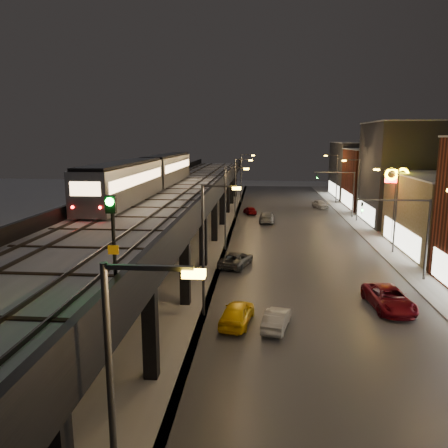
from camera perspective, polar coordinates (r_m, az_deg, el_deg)
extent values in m
cube|color=#46474D|center=(51.44, 9.69, -2.39)|extent=(17.00, 120.00, 0.06)
cube|color=#9FA1A8|center=(53.23, 20.48, -2.45)|extent=(4.00, 120.00, 0.14)
cube|color=#9FA1A8|center=(52.04, -5.30, -2.12)|extent=(11.00, 120.00, 0.06)
cube|color=black|center=(48.10, -6.05, 3.76)|extent=(9.00, 100.00, 1.00)
cube|color=black|center=(25.35, -26.36, -11.57)|extent=(0.70, 0.70, 5.30)
cube|color=black|center=(22.56, -9.59, -13.34)|extent=(0.70, 0.70, 5.30)
cube|color=black|center=(22.84, -18.89, -6.77)|extent=(8.00, 0.60, 0.50)
cube|color=black|center=(33.76, -17.64, -5.36)|extent=(0.70, 0.70, 5.30)
cube|color=black|center=(31.71, -5.11, -5.93)|extent=(0.70, 0.70, 5.30)
cube|color=black|center=(31.92, -11.75, -1.37)|extent=(8.00, 0.60, 0.50)
cube|color=black|center=(42.85, -12.59, -1.64)|extent=(0.70, 0.70, 5.30)
cube|color=black|center=(41.26, -2.73, -1.87)|extent=(0.70, 0.70, 5.30)
cube|color=black|center=(41.42, -7.84, 1.61)|extent=(8.00, 0.60, 0.50)
cube|color=black|center=(52.28, -9.35, 0.77)|extent=(0.70, 0.70, 5.30)
cube|color=black|center=(50.98, -1.26, 0.65)|extent=(0.70, 0.70, 5.30)
cube|color=black|center=(51.11, -5.40, 3.47)|extent=(8.00, 0.60, 0.50)
cube|color=black|center=(61.89, -7.10, 2.44)|extent=(0.70, 0.70, 5.30)
cube|color=black|center=(60.80, -0.26, 2.37)|extent=(0.70, 0.70, 5.30)
cube|color=black|center=(60.90, -3.74, 4.73)|extent=(8.00, 0.60, 0.50)
cube|color=black|center=(71.60, -5.46, 3.65)|extent=(0.70, 0.70, 5.30)
cube|color=black|center=(70.66, 0.47, 3.60)|extent=(0.70, 0.70, 5.30)
cube|color=black|center=(70.75, -2.53, 5.64)|extent=(8.00, 0.60, 0.50)
cube|color=black|center=(81.39, -4.21, 4.57)|extent=(0.70, 0.70, 5.30)
cube|color=black|center=(80.56, 1.01, 4.54)|extent=(0.70, 0.70, 5.30)
cube|color=black|center=(80.64, -1.62, 6.32)|extent=(8.00, 0.60, 0.50)
cube|color=black|center=(91.22, -3.22, 5.30)|extent=(0.70, 0.70, 5.30)
cube|color=black|center=(90.48, 1.44, 5.26)|extent=(0.70, 0.70, 5.30)
cube|color=black|center=(90.55, -0.90, 6.86)|extent=(8.00, 0.60, 0.50)
cube|color=#B2B7C1|center=(48.03, -6.06, 4.45)|extent=(8.40, 100.00, 0.16)
cube|color=#332D28|center=(48.72, -9.80, 4.63)|extent=(0.08, 98.00, 0.16)
cube|color=#332D28|center=(48.38, -8.14, 4.64)|extent=(0.08, 98.00, 0.16)
cube|color=#332D28|center=(47.79, -4.55, 4.63)|extent=(0.08, 98.00, 0.16)
cube|color=#332D28|center=(47.58, -2.84, 4.63)|extent=(0.08, 98.00, 0.16)
cube|color=black|center=(19.89, -22.58, -5.64)|extent=(7.80, 0.24, 0.06)
cube|color=black|center=(34.50, -10.43, 1.88)|extent=(7.80, 0.24, 0.06)
cube|color=black|center=(49.97, -5.63, 4.84)|extent=(7.80, 0.24, 0.06)
cube|color=black|center=(65.70, -3.10, 6.38)|extent=(7.80, 0.24, 0.06)
cube|color=black|center=(81.53, -1.54, 7.32)|extent=(7.80, 0.24, 0.06)
cube|color=black|center=(47.35, -0.88, 4.98)|extent=(0.30, 100.00, 1.10)
cube|color=black|center=(48.99, -11.10, 4.98)|extent=(0.30, 100.00, 1.10)
cube|color=white|center=(50.23, 22.00, -1.55)|extent=(0.10, 12.00, 2.40)
cube|color=#29282E|center=(66.42, 23.36, 5.99)|extent=(12.00, 13.00, 14.00)
cube|color=white|center=(65.41, 17.96, 1.51)|extent=(0.10, 10.40, 2.40)
cube|color=#B2B7C1|center=(66.27, 23.84, 12.08)|extent=(12.20, 13.20, 0.16)
cube|color=maroon|center=(79.95, 20.12, 5.50)|extent=(12.00, 12.00, 10.00)
cube|color=white|center=(78.95, 15.71, 3.22)|extent=(0.10, 9.60, 2.40)
cube|color=#B2B7C1|center=(79.67, 20.37, 9.14)|extent=(12.20, 12.20, 0.16)
cube|color=#2B2B2C|center=(93.45, 17.92, 6.67)|extent=(12.00, 16.00, 11.00)
cube|color=white|center=(92.63, 14.12, 4.41)|extent=(0.10, 12.80, 2.40)
cube|color=#B2B7C1|center=(93.23, 18.13, 10.09)|extent=(12.20, 16.20, 0.16)
cylinder|color=#38383A|center=(12.90, -14.35, -24.48)|extent=(0.18, 0.18, 9.00)
cube|color=#38383A|center=(10.64, -9.86, -5.65)|extent=(2.20, 0.12, 0.12)
cube|color=gold|center=(10.45, -3.96, -6.49)|extent=(0.55, 0.28, 0.18)
cylinder|color=#38383A|center=(29.06, -2.74, -3.69)|extent=(0.18, 0.18, 9.00)
cube|color=#38383A|center=(28.13, -0.59, 4.95)|extent=(2.20, 0.12, 0.12)
cube|color=gold|center=(28.06, 1.65, 4.68)|extent=(0.55, 0.28, 0.18)
cylinder|color=#38383A|center=(46.59, 0.17, 1.97)|extent=(0.18, 0.18, 9.00)
cube|color=#38383A|center=(46.02, 1.55, 7.36)|extent=(2.20, 0.12, 0.12)
cube|color=gold|center=(45.98, 2.93, 7.20)|extent=(0.55, 0.28, 0.18)
cylinder|color=#38383A|center=(48.49, 21.51, 1.55)|extent=(0.18, 0.18, 9.00)
cube|color=#38383A|center=(47.70, 20.62, 6.80)|extent=(2.20, 0.12, 0.12)
cube|color=gold|center=(47.43, 19.32, 6.71)|extent=(0.55, 0.28, 0.18)
cylinder|color=#38383A|center=(64.38, 1.48, 4.52)|extent=(0.18, 0.18, 9.00)
cube|color=#38383A|center=(63.97, 2.50, 8.42)|extent=(2.20, 0.12, 0.12)
cube|color=gold|center=(63.94, 3.49, 8.30)|extent=(0.55, 0.28, 0.18)
cylinder|color=#38383A|center=(65.77, 17.11, 4.17)|extent=(0.18, 0.18, 9.00)
cube|color=#38383A|center=(65.19, 16.38, 8.04)|extent=(2.20, 0.12, 0.12)
cube|color=gold|center=(64.99, 15.41, 7.98)|extent=(0.55, 0.28, 0.18)
cylinder|color=#38383A|center=(82.27, 2.23, 5.96)|extent=(0.18, 0.18, 9.00)
cube|color=#38383A|center=(81.94, 3.03, 9.02)|extent=(2.20, 0.12, 0.12)
cube|color=gold|center=(81.92, 3.81, 8.92)|extent=(0.55, 0.28, 0.18)
cylinder|color=#38383A|center=(83.35, 14.54, 5.68)|extent=(0.18, 0.18, 9.00)
cube|color=#38383A|center=(82.90, 13.93, 8.73)|extent=(2.20, 0.12, 0.12)
cube|color=gold|center=(82.74, 13.17, 8.68)|extent=(0.55, 0.28, 0.18)
cylinder|color=#38383A|center=(40.29, 25.00, -2.00)|extent=(0.20, 0.20, 7.00)
cube|color=#38383A|center=(38.76, 21.24, 2.92)|extent=(6.00, 0.12, 0.12)
imported|color=black|center=(38.20, 17.59, 2.29)|extent=(0.20, 0.16, 1.00)
sphere|color=#0CFF26|center=(38.09, 17.61, 1.89)|extent=(0.18, 0.18, 0.18)
cylinder|color=#38383A|center=(68.80, 16.55, 3.65)|extent=(0.20, 0.20, 7.00)
cube|color=#38383A|center=(67.92, 14.21, 6.56)|extent=(6.00, 0.12, 0.12)
imported|color=black|center=(67.60, 12.09, 6.21)|extent=(0.20, 0.16, 1.00)
sphere|color=#0CFF26|center=(67.47, 12.09, 5.99)|extent=(0.18, 0.18, 0.18)
cube|color=gray|center=(38.05, -12.91, 5.21)|extent=(2.75, 16.58, 3.13)
cube|color=black|center=(37.92, -13.02, 7.73)|extent=(2.46, 16.10, 0.24)
cube|color=#EDBC81|center=(38.45, -14.91, 5.81)|extent=(0.05, 15.16, 0.85)
cube|color=#EDBC81|center=(37.61, -10.91, 5.87)|extent=(0.05, 15.16, 0.85)
cube|color=gray|center=(54.84, -7.38, 7.14)|extent=(2.75, 16.58, 3.13)
cube|color=black|center=(54.75, -7.42, 8.89)|extent=(2.46, 16.10, 0.24)
cube|color=#EDBC81|center=(55.12, -8.81, 7.56)|extent=(0.05, 15.16, 0.85)
cube|color=#EDBC81|center=(54.54, -5.95, 7.60)|extent=(0.05, 15.16, 0.85)
cube|color=#EDBC81|center=(30.24, -17.69, 4.39)|extent=(2.08, 0.05, 0.95)
sphere|color=#FF0C0C|center=(30.76, -19.21, 2.09)|extent=(0.19, 0.19, 0.19)
sphere|color=#FF0C0C|center=(30.04, -15.90, 2.08)|extent=(0.19, 0.19, 0.19)
cylinder|color=black|center=(15.94, -14.17, -2.42)|extent=(0.13, 0.13, 3.36)
cube|color=black|center=(15.56, -14.56, 2.49)|extent=(0.36, 0.20, 0.62)
sphere|color=#0CFF26|center=(15.44, -14.73, 2.83)|extent=(0.29, 0.29, 0.29)
cube|color=#FCAE12|center=(15.90, -14.25, -3.29)|extent=(0.39, 0.04, 0.34)
imported|color=yellow|center=(28.90, 1.70, -11.64)|extent=(2.41, 4.60, 1.49)
imported|color=#A6A8AB|center=(28.51, 6.86, -12.32)|extent=(2.09, 3.98, 1.25)
imported|color=#4A4B4C|center=(41.29, 1.58, -4.69)|extent=(3.49, 5.25, 1.34)
imported|color=gray|center=(63.01, 5.62, 0.89)|extent=(2.38, 5.36, 1.53)
imported|color=#6C060D|center=(69.47, 3.41, 1.77)|extent=(2.44, 3.98, 1.27)
imported|color=maroon|center=(33.40, 20.73, -9.16)|extent=(3.02, 5.67, 1.52)
imported|color=silver|center=(76.96, 12.45, 2.50)|extent=(2.79, 4.41, 1.40)
cylinder|color=#38383A|center=(52.54, 21.31, 1.17)|extent=(0.24, 0.24, 7.05)
cube|color=#FF0C0C|center=(52.07, 21.61, 5.28)|extent=(2.47, 0.25, 0.44)
torus|color=#FFD700|center=(51.85, 21.06, 6.08)|extent=(1.45, 0.44, 1.43)
torus|color=#FFD700|center=(52.18, 22.27, 6.02)|extent=(1.45, 0.44, 1.43)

